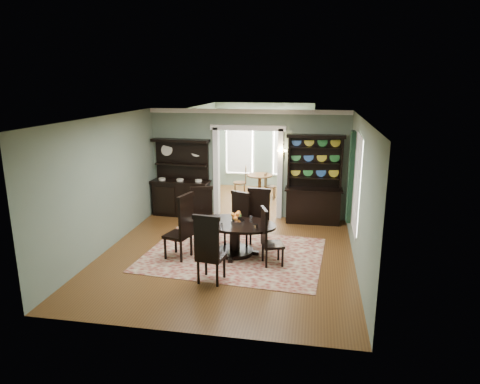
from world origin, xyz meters
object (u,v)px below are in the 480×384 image
object	(u,v)px
sideboard	(181,189)
parlor_table	(260,183)
welsh_dresser	(314,191)
dining_table	(235,232)

from	to	relation	value
sideboard	parlor_table	world-z (taller)	sideboard
welsh_dresser	parlor_table	distance (m)	2.84
sideboard	parlor_table	distance (m)	2.95
sideboard	parlor_table	bearing A→B (deg)	51.86
sideboard	welsh_dresser	size ratio (longest dim) A/B	0.91
sideboard	parlor_table	xyz separation A→B (m)	(1.96, 2.20, -0.25)
dining_table	welsh_dresser	distance (m)	3.09
sideboard	dining_table	bearing A→B (deg)	-48.13
parlor_table	sideboard	bearing A→B (deg)	-131.68
welsh_dresser	dining_table	bearing A→B (deg)	-123.45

